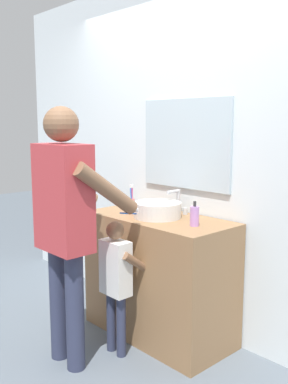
{
  "coord_description": "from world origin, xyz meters",
  "views": [
    {
      "loc": [
        2.18,
        -1.87,
        1.57
      ],
      "look_at": [
        0.0,
        0.15,
        1.1
      ],
      "focal_mm": 40.75,
      "sensor_mm": 36.0,
      "label": 1
    }
  ],
  "objects": [
    {
      "name": "ground_plane",
      "position": [
        0.0,
        0.0,
        0.0
      ],
      "size": [
        14.0,
        14.0,
        0.0
      ],
      "primitive_type": "plane",
      "color": "slate"
    },
    {
      "name": "toothbrush_cup",
      "position": [
        -0.3,
        0.28,
        0.95
      ],
      "size": [
        0.07,
        0.07,
        0.21
      ],
      "color": "#D86666",
      "rests_on": "vanity_cabinet"
    },
    {
      "name": "back_wall",
      "position": [
        0.0,
        0.62,
        1.35
      ],
      "size": [
        4.4,
        0.1,
        2.7
      ],
      "color": "silver",
      "rests_on": "ground"
    },
    {
      "name": "adult_parent",
      "position": [
        -0.12,
        -0.41,
        1.0
      ],
      "size": [
        0.52,
        0.55,
        1.67
      ],
      "color": "#2D334C",
      "rests_on": "ground"
    },
    {
      "name": "faucet",
      "position": [
        0.0,
        0.49,
        0.98
      ],
      "size": [
        0.18,
        0.14,
        0.18
      ],
      "color": "#B7BABF",
      "rests_on": "vanity_cabinet"
    },
    {
      "name": "child_toddler",
      "position": [
        0.0,
        -0.1,
        0.55
      ],
      "size": [
        0.29,
        0.29,
        0.93
      ],
      "color": "#2D334C",
      "rests_on": "ground"
    },
    {
      "name": "soap_bottle",
      "position": [
        0.35,
        0.28,
        0.96
      ],
      "size": [
        0.06,
        0.06,
        0.17
      ],
      "color": "#B27FC6",
      "rests_on": "vanity_cabinet"
    },
    {
      "name": "sink_basin",
      "position": [
        0.0,
        0.28,
        0.95
      ],
      "size": [
        0.34,
        0.34,
        0.11
      ],
      "color": "silver",
      "rests_on": "vanity_cabinet"
    },
    {
      "name": "vanity_cabinet",
      "position": [
        0.0,
        0.3,
        0.45
      ],
      "size": [
        1.11,
        0.54,
        0.9
      ],
      "primitive_type": "cube",
      "color": "olive",
      "rests_on": "ground"
    }
  ]
}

